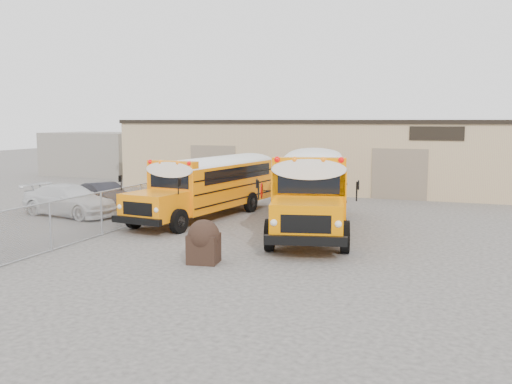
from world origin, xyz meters
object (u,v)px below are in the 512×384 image
(school_bus_left, at_px, (266,172))
(tarp_bundle, at_px, (204,241))
(school_bus_right, at_px, (315,170))
(car_dark, at_px, (105,196))
(car_white, at_px, (70,200))

(school_bus_left, distance_m, tarp_bundle, 14.69)
(tarp_bundle, bearing_deg, school_bus_right, 89.84)
(school_bus_left, xyz_separation_m, car_dark, (-6.96, -5.78, -1.01))
(car_white, bearing_deg, car_dark, 2.44)
(school_bus_right, relative_size, car_dark, 2.80)
(car_dark, bearing_deg, car_white, -159.06)
(school_bus_left, height_order, car_dark, school_bus_left)
(school_bus_left, relative_size, tarp_bundle, 7.09)
(school_bus_left, distance_m, car_white, 11.00)
(tarp_bundle, height_order, car_dark, tarp_bundle)
(school_bus_left, bearing_deg, school_bus_right, -7.58)
(car_white, relative_size, car_dark, 1.25)
(school_bus_right, relative_size, car_white, 2.23)
(school_bus_left, distance_m, school_bus_right, 3.05)
(school_bus_right, relative_size, tarp_bundle, 8.08)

